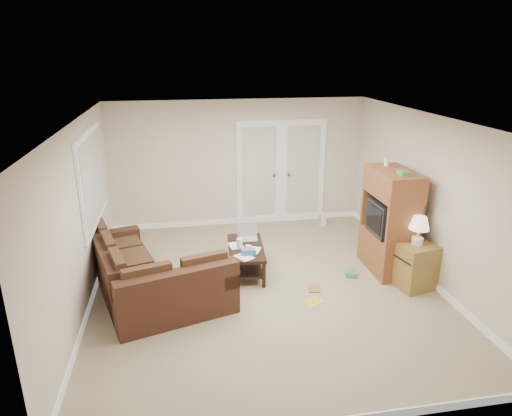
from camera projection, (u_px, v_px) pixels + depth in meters
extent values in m
plane|color=gray|center=(265.00, 287.00, 6.85)|extent=(5.50, 5.50, 0.00)
cube|color=white|center=(266.00, 120.00, 6.03)|extent=(5.00, 5.50, 0.02)
cube|color=beige|center=(80.00, 220.00, 6.03)|extent=(0.02, 5.50, 2.50)
cube|color=beige|center=(429.00, 199.00, 6.84)|extent=(0.02, 5.50, 2.50)
cube|color=beige|center=(239.00, 164.00, 8.99)|extent=(5.00, 0.02, 2.50)
cube|color=beige|center=(328.00, 314.00, 3.88)|extent=(5.00, 0.02, 2.50)
cube|color=silver|center=(259.00, 174.00, 9.11)|extent=(0.90, 0.04, 2.13)
cube|color=silver|center=(303.00, 172.00, 9.25)|extent=(0.90, 0.04, 2.13)
cube|color=silver|center=(259.00, 172.00, 9.07)|extent=(0.68, 0.02, 1.80)
cube|color=silver|center=(303.00, 170.00, 9.21)|extent=(0.68, 0.02, 1.80)
cube|color=silver|center=(92.00, 178.00, 6.87)|extent=(0.04, 1.92, 1.42)
cube|color=silver|center=(94.00, 178.00, 6.87)|extent=(0.02, 1.74, 1.24)
cube|color=#422519|center=(128.00, 275.00, 6.83)|extent=(1.35, 2.19, 0.37)
cube|color=#422519|center=(105.00, 256.00, 6.58)|extent=(0.79, 2.02, 0.38)
cube|color=#422519|center=(114.00, 236.00, 7.51)|extent=(0.83, 0.43, 0.20)
cube|color=#4D311E|center=(131.00, 259.00, 6.78)|extent=(1.07, 2.03, 0.11)
cube|color=#422519|center=(174.00, 300.00, 6.13)|extent=(1.76, 1.23, 0.37)
cube|color=#422519|center=(179.00, 285.00, 5.76)|extent=(1.59, 0.66, 0.38)
cube|color=#422519|center=(221.00, 271.00, 6.33)|extent=(0.43, 0.83, 0.20)
cube|color=#4D311E|center=(171.00, 282.00, 6.12)|extent=(1.60, 0.95, 0.11)
cube|color=black|center=(221.00, 263.00, 6.30)|extent=(0.48, 0.76, 0.03)
cube|color=red|center=(215.00, 257.00, 6.46)|extent=(0.30, 0.18, 0.02)
cube|color=black|center=(246.00, 248.00, 7.18)|extent=(0.64, 1.14, 0.05)
cube|color=black|center=(246.00, 264.00, 7.27)|extent=(0.55, 1.05, 0.03)
cylinder|color=white|center=(240.00, 243.00, 7.09)|extent=(0.09, 0.09, 0.16)
cylinder|color=red|center=(239.00, 235.00, 7.04)|extent=(0.01, 0.01, 0.14)
cube|color=#356CAC|center=(248.00, 252.00, 6.87)|extent=(0.23, 0.14, 0.09)
cube|color=white|center=(246.00, 249.00, 7.07)|extent=(0.41, 0.63, 0.00)
cube|color=brown|center=(387.00, 251.00, 7.34)|extent=(0.57, 1.03, 0.62)
cube|color=brown|center=(394.00, 184.00, 6.96)|extent=(0.57, 1.03, 0.41)
cube|color=black|center=(389.00, 218.00, 7.15)|extent=(0.50, 0.62, 0.51)
cube|color=black|center=(374.00, 218.00, 7.10)|extent=(0.01, 0.54, 0.41)
cube|color=#439543|center=(403.00, 173.00, 6.65)|extent=(0.12, 0.19, 0.06)
cylinder|color=white|center=(387.00, 162.00, 7.16)|extent=(0.07, 0.07, 0.12)
cube|color=olive|center=(414.00, 265.00, 6.79)|extent=(0.62, 0.62, 0.68)
cylinder|color=white|center=(417.00, 241.00, 6.66)|extent=(0.17, 0.17, 0.10)
cylinder|color=white|center=(418.00, 233.00, 6.62)|extent=(0.03, 0.03, 0.15)
cone|color=silver|center=(420.00, 223.00, 6.57)|extent=(0.29, 0.29, 0.19)
cube|color=white|center=(323.00, 219.00, 9.20)|extent=(0.12, 0.11, 0.27)
cube|color=gold|center=(313.00, 302.00, 6.45)|extent=(0.34, 0.31, 0.01)
cube|color=#439543|center=(351.00, 273.00, 7.19)|extent=(0.20, 0.24, 0.08)
imported|color=#8E5E38|center=(308.00, 288.00, 6.80)|extent=(0.22, 0.27, 0.02)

